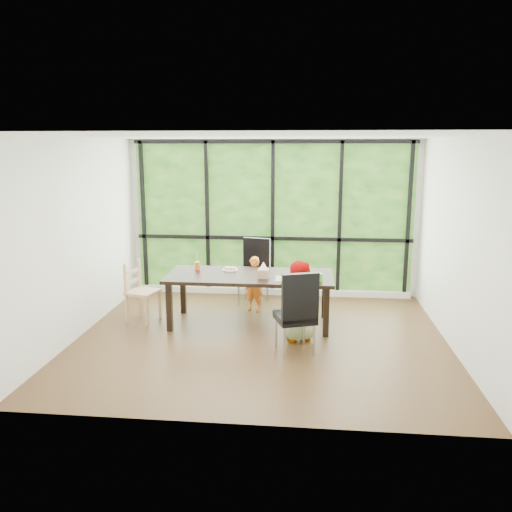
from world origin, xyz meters
name	(u,v)px	position (x,y,z in m)	size (l,w,h in m)	color
ground	(261,338)	(0.00, 0.00, 0.00)	(5.00, 5.00, 0.00)	black
back_wall	(273,218)	(0.00, 2.25, 1.35)	(5.00, 5.00, 0.00)	silver
foliage_backdrop	(273,218)	(0.00, 2.23, 1.35)	(4.80, 0.02, 2.65)	#174513
window_mullions	(273,218)	(0.00, 2.19, 1.35)	(4.80, 0.06, 2.65)	black
window_sill	(272,291)	(0.00, 2.15, 0.05)	(4.80, 0.12, 0.10)	silver
dining_table	(250,299)	(-0.21, 0.56, 0.38)	(2.40, 1.02, 0.75)	black
chair_window_leather	(253,272)	(-0.27, 1.56, 0.54)	(0.46, 0.46, 1.08)	black
chair_interior_leather	(295,311)	(0.47, -0.44, 0.54)	(0.46, 0.46, 1.08)	black
chair_end_beech	(143,292)	(-1.82, 0.53, 0.45)	(0.42, 0.40, 0.90)	tan
child_toddler	(254,284)	(-0.21, 1.17, 0.44)	(0.32, 0.21, 0.88)	orange
child_older	(298,301)	(0.49, -0.01, 0.55)	(0.54, 0.35, 1.10)	gray
placemat	(292,279)	(0.40, 0.36, 0.75)	(0.46, 0.33, 0.01)	tan
plate_far	(230,270)	(-0.54, 0.80, 0.76)	(0.23, 0.23, 0.01)	white
plate_near	(295,279)	(0.44, 0.36, 0.76)	(0.26, 0.26, 0.02)	white
orange_cup	(198,266)	(-1.03, 0.77, 0.81)	(0.08, 0.08, 0.12)	#FD5D1F
green_cup	(320,278)	(0.79, 0.25, 0.81)	(0.08, 0.08, 0.12)	#4FCB2B
tissue_box	(263,274)	(0.00, 0.39, 0.81)	(0.15, 0.15, 0.13)	tan
crepe_rolls_far	(230,268)	(-0.54, 0.80, 0.78)	(0.20, 0.12, 0.04)	tan
crepe_rolls_near	(295,277)	(0.44, 0.36, 0.78)	(0.05, 0.12, 0.04)	tan
straw_white	(197,259)	(-1.03, 0.77, 0.91)	(0.01, 0.01, 0.20)	white
straw_pink	(320,271)	(0.79, 0.25, 0.91)	(0.01, 0.01, 0.20)	pink
tissue	(263,265)	(0.00, 0.39, 0.93)	(0.12, 0.12, 0.11)	white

